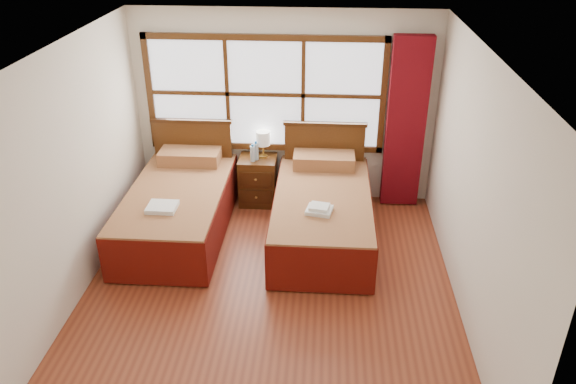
{
  "coord_description": "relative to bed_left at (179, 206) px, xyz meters",
  "views": [
    {
      "loc": [
        0.55,
        -4.87,
        3.81
      ],
      "look_at": [
        0.16,
        0.7,
        0.86
      ],
      "focal_mm": 35.0,
      "sensor_mm": 36.0,
      "label": 1
    }
  ],
  "objects": [
    {
      "name": "lamp",
      "position": [
        0.98,
        0.86,
        0.58
      ],
      "size": [
        0.19,
        0.19,
        0.37
      ],
      "color": "gold",
      "rests_on": "nightstand"
    },
    {
      "name": "wall_back",
      "position": [
        1.25,
        1.05,
        0.95
      ],
      "size": [
        4.0,
        0.0,
        4.0
      ],
      "primitive_type": "plane",
      "rotation": [
        1.57,
        0.0,
        0.0
      ],
      "color": "silver",
      "rests_on": "floor"
    },
    {
      "name": "nightstand",
      "position": [
        0.9,
        0.8,
        -0.01
      ],
      "size": [
        0.5,
        0.49,
        0.67
      ],
      "color": "#4A2910",
      "rests_on": "floor"
    },
    {
      "name": "towels_left",
      "position": [
        -0.04,
        -0.56,
        0.29
      ],
      "size": [
        0.34,
        0.29,
        0.05
      ],
      "rotation": [
        0.0,
        0.0,
        -0.01
      ],
      "color": "white",
      "rests_on": "bed_left"
    },
    {
      "name": "towels_right",
      "position": [
        1.77,
        -0.5,
        0.3
      ],
      "size": [
        0.33,
        0.3,
        0.08
      ],
      "rotation": [
        0.0,
        0.0,
        -0.19
      ],
      "color": "white",
      "rests_on": "bed_right"
    },
    {
      "name": "ceiling",
      "position": [
        1.25,
        -1.2,
        2.25
      ],
      "size": [
        4.5,
        4.5,
        0.0
      ],
      "primitive_type": "plane",
      "rotation": [
        3.14,
        0.0,
        0.0
      ],
      "color": "white",
      "rests_on": "wall_back"
    },
    {
      "name": "wall_right",
      "position": [
        3.25,
        -1.2,
        0.95
      ],
      "size": [
        0.0,
        4.5,
        4.5
      ],
      "primitive_type": "plane",
      "rotation": [
        1.57,
        0.0,
        -1.57
      ],
      "color": "silver",
      "rests_on": "floor"
    },
    {
      "name": "bottle_near",
      "position": [
        0.85,
        0.71,
        0.43
      ],
      "size": [
        0.06,
        0.06,
        0.24
      ],
      "color": "#ACC9DD",
      "rests_on": "nightstand"
    },
    {
      "name": "floor",
      "position": [
        1.25,
        -1.2,
        -0.35
      ],
      "size": [
        4.5,
        4.5,
        0.0
      ],
      "primitive_type": "plane",
      "color": "brown",
      "rests_on": "ground"
    },
    {
      "name": "wall_left",
      "position": [
        -0.75,
        -1.2,
        0.95
      ],
      "size": [
        0.0,
        4.5,
        4.5
      ],
      "primitive_type": "plane",
      "rotation": [
        1.57,
        0.0,
        1.57
      ],
      "color": "silver",
      "rests_on": "floor"
    },
    {
      "name": "bottle_far",
      "position": [
        0.89,
        0.77,
        0.44
      ],
      "size": [
        0.07,
        0.07,
        0.26
      ],
      "color": "#ACC9DD",
      "rests_on": "nightstand"
    },
    {
      "name": "curtain",
      "position": [
        2.85,
        0.91,
        0.82
      ],
      "size": [
        0.5,
        0.16,
        2.3
      ],
      "primitive_type": "cube",
      "color": "maroon",
      "rests_on": "wall_back"
    },
    {
      "name": "window",
      "position": [
        1.0,
        1.02,
        1.15
      ],
      "size": [
        3.16,
        0.06,
        1.56
      ],
      "color": "white",
      "rests_on": "wall_back"
    },
    {
      "name": "bed_left",
      "position": [
        0.0,
        0.0,
        0.0
      ],
      "size": [
        1.17,
        2.28,
        1.15
      ],
      "color": "#3B1F0C",
      "rests_on": "floor"
    },
    {
      "name": "bed_right",
      "position": [
        1.8,
        -0.0,
        0.0
      ],
      "size": [
        1.18,
        2.29,
        1.15
      ],
      "color": "#3B1F0C",
      "rests_on": "floor"
    }
  ]
}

